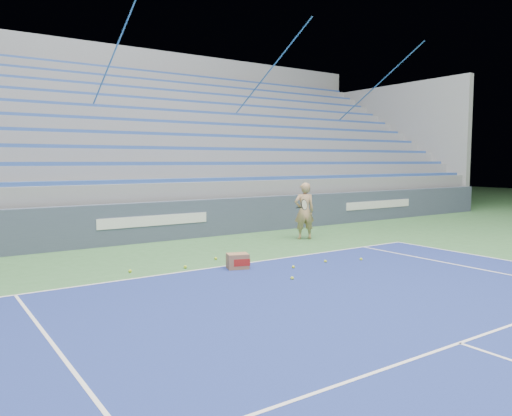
% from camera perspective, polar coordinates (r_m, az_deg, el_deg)
% --- Properties ---
extents(sponsor_barrier, '(30.00, 0.32, 1.10)m').
position_cam_1_polar(sponsor_barrier, '(14.13, -11.72, -1.55)').
color(sponsor_barrier, '#3C475C').
rests_on(sponsor_barrier, ground).
extents(bleachers, '(31.00, 9.15, 7.30)m').
position_cam_1_polar(bleachers, '(19.43, -18.41, 5.49)').
color(bleachers, gray).
rests_on(bleachers, ground).
extents(tennis_player, '(0.95, 0.91, 1.62)m').
position_cam_1_polar(tennis_player, '(14.30, 5.54, -0.33)').
color(tennis_player, tan).
rests_on(tennis_player, ground).
extents(ball_box, '(0.51, 0.45, 0.32)m').
position_cam_1_polar(ball_box, '(10.38, -2.10, -6.11)').
color(ball_box, '#8F6545').
rests_on(ball_box, ground).
extents(tennis_ball_0, '(0.07, 0.07, 0.07)m').
position_cam_1_polar(tennis_ball_0, '(10.46, 4.29, -6.75)').
color(tennis_ball_0, '#C5DD2D').
rests_on(tennis_ball_0, ground).
extents(tennis_ball_1, '(0.07, 0.07, 0.07)m').
position_cam_1_polar(tennis_ball_1, '(11.12, 7.94, -6.05)').
color(tennis_ball_1, '#C5DD2D').
rests_on(tennis_ball_1, ground).
extents(tennis_ball_2, '(0.07, 0.07, 0.07)m').
position_cam_1_polar(tennis_ball_2, '(10.55, -8.09, -6.69)').
color(tennis_ball_2, '#C5DD2D').
rests_on(tennis_ball_2, ground).
extents(tennis_ball_3, '(0.07, 0.07, 0.07)m').
position_cam_1_polar(tennis_ball_3, '(10.37, -14.19, -7.01)').
color(tennis_ball_3, '#C5DD2D').
rests_on(tennis_ball_3, ground).
extents(tennis_ball_4, '(0.07, 0.07, 0.07)m').
position_cam_1_polar(tennis_ball_4, '(11.49, 11.91, -5.75)').
color(tennis_ball_4, '#C5DD2D').
rests_on(tennis_ball_4, ground).
extents(tennis_ball_5, '(0.07, 0.07, 0.07)m').
position_cam_1_polar(tennis_ball_5, '(11.37, -4.63, -5.77)').
color(tennis_ball_5, '#C5DD2D').
rests_on(tennis_ball_5, ground).
extents(tennis_ball_6, '(0.07, 0.07, 0.07)m').
position_cam_1_polar(tennis_ball_6, '(9.49, 4.15, -8.01)').
color(tennis_ball_6, '#C5DD2D').
rests_on(tennis_ball_6, ground).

